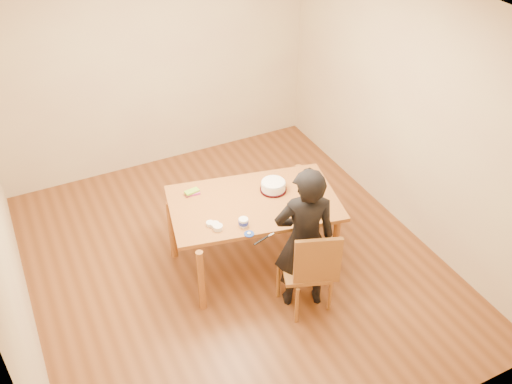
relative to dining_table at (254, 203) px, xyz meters
name	(u,v)px	position (x,y,z in m)	size (l,w,h in m)	color
room_shell	(216,137)	(-0.23, 0.36, 0.62)	(4.00, 4.50, 2.70)	brown
dining_table	(254,203)	(0.00, 0.00, 0.00)	(1.64, 0.98, 0.04)	brown
dining_chair	(305,269)	(0.15, -0.78, -0.28)	(0.42, 0.42, 0.04)	brown
cake_plate	(273,190)	(0.26, 0.08, 0.03)	(0.27, 0.27, 0.02)	#B60C38
cake	(273,186)	(0.26, 0.08, 0.08)	(0.24, 0.24, 0.08)	white
frosting_dome	(273,181)	(0.26, 0.08, 0.13)	(0.24, 0.24, 0.03)	white
frosting_tub	(243,222)	(-0.25, -0.29, 0.06)	(0.09, 0.09, 0.08)	white
frosting_lid	(249,234)	(-0.26, -0.42, 0.02)	(0.09, 0.09, 0.01)	navy
frosting_dollop	(249,233)	(-0.26, -0.42, 0.04)	(0.04, 0.04, 0.02)	white
ramekin_green	(218,227)	(-0.48, -0.23, 0.04)	(0.09, 0.09, 0.04)	white
ramekin_yellow	(215,225)	(-0.49, -0.18, 0.04)	(0.08, 0.08, 0.04)	white
ramekin_multi	(210,224)	(-0.52, -0.15, 0.04)	(0.07, 0.07, 0.04)	white
candy_box_pink	(193,193)	(-0.49, 0.38, 0.03)	(0.14, 0.07, 0.02)	#DC3376
candy_box_green	(192,191)	(-0.50, 0.38, 0.05)	(0.14, 0.07, 0.02)	green
spatula	(261,240)	(-0.19, -0.55, 0.02)	(0.18, 0.02, 0.01)	black
person	(304,240)	(0.15, -0.73, 0.04)	(0.56, 0.37, 1.53)	black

